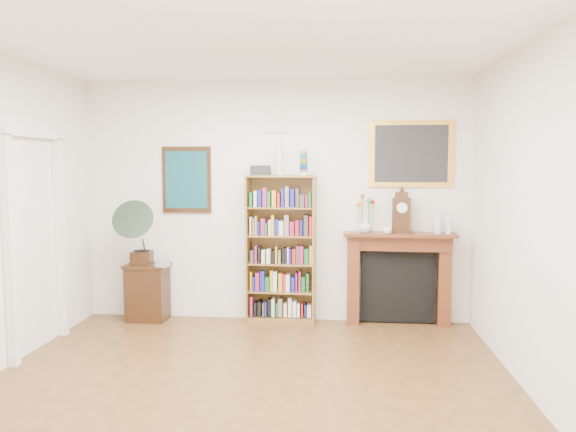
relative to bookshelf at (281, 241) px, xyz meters
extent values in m
cube|color=#502F18|center=(-0.08, -2.34, -0.96)|extent=(4.50, 5.00, 0.01)
cube|color=white|center=(-0.08, -2.34, 1.85)|extent=(4.50, 5.00, 0.01)
cube|color=white|center=(-0.08, 0.16, 0.45)|extent=(4.50, 0.01, 2.80)
cube|color=white|center=(-0.08, -4.84, 0.45)|extent=(4.50, 0.01, 2.80)
cube|color=white|center=(2.17, -2.34, 0.45)|extent=(0.01, 5.00, 2.80)
cube|color=white|center=(-2.29, -1.61, 0.10)|extent=(0.08, 0.08, 2.10)
cube|color=white|center=(-2.29, -0.67, 0.10)|extent=(0.08, 0.08, 2.10)
cube|color=white|center=(-2.29, -1.14, 1.18)|extent=(0.08, 1.02, 0.08)
cube|color=black|center=(-1.13, 0.14, 0.70)|extent=(0.58, 0.03, 0.78)
cube|color=#10464F|center=(-1.13, 0.13, 0.70)|extent=(0.50, 0.01, 0.67)
cube|color=white|center=(-0.08, 0.14, 1.40)|extent=(0.26, 0.03, 0.30)
cube|color=silver|center=(-0.08, 0.13, 1.40)|extent=(0.22, 0.01, 0.26)
cube|color=gold|center=(1.47, 0.14, 1.00)|extent=(0.95, 0.03, 0.75)
cube|color=#262628|center=(1.47, 0.13, 1.00)|extent=(0.82, 0.01, 0.65)
cube|color=brown|center=(-0.38, 0.00, -0.10)|extent=(0.04, 0.28, 1.71)
cube|color=brown|center=(0.38, 0.00, -0.10)|extent=(0.04, 0.28, 1.71)
cube|color=brown|center=(0.00, 0.00, 0.74)|extent=(0.80, 0.31, 0.02)
cube|color=brown|center=(0.00, 0.00, -0.92)|extent=(0.80, 0.31, 0.07)
cube|color=brown|center=(0.00, 0.13, -0.10)|extent=(0.78, 0.05, 1.71)
cube|color=brown|center=(0.00, 0.00, -0.58)|extent=(0.75, 0.29, 0.02)
cube|color=brown|center=(0.00, 0.00, -0.26)|extent=(0.75, 0.29, 0.02)
cube|color=brown|center=(0.00, 0.00, 0.06)|extent=(0.75, 0.29, 0.02)
cube|color=brown|center=(0.00, 0.00, 0.39)|extent=(0.75, 0.29, 0.02)
cube|color=black|center=(-1.58, -0.04, -0.62)|extent=(0.50, 0.37, 0.67)
cube|color=#4F2112|center=(0.83, 0.05, -0.44)|extent=(0.15, 0.19, 1.02)
cube|color=#4F2112|center=(1.85, 0.05, -0.44)|extent=(0.15, 0.19, 1.02)
cube|color=#4F2112|center=(1.34, 0.05, -0.01)|extent=(1.17, 0.24, 0.17)
cube|color=#4F2112|center=(1.34, 0.01, 0.09)|extent=(1.27, 0.36, 0.04)
cube|color=black|center=(1.34, 0.11, -0.52)|extent=(0.85, 0.09, 0.82)
cube|color=black|center=(-1.65, 0.02, -0.21)|extent=(0.26, 0.26, 0.14)
cylinder|color=black|center=(-1.65, 0.02, -0.14)|extent=(0.20, 0.20, 0.01)
cone|color=#2E4230|center=(-1.65, -0.13, 0.18)|extent=(0.53, 0.63, 0.60)
cube|color=silver|center=(-1.34, -0.19, -0.24)|extent=(0.15, 0.15, 0.08)
cube|color=black|center=(1.36, 0.02, 0.31)|extent=(0.22, 0.14, 0.40)
cylinder|color=white|center=(1.36, -0.04, 0.40)|extent=(0.12, 0.03, 0.12)
cube|color=black|center=(1.36, 0.02, 0.53)|extent=(0.16, 0.12, 0.07)
imported|color=silver|center=(0.96, 0.02, 0.19)|extent=(0.16, 0.16, 0.16)
imported|color=white|center=(1.19, -0.08, 0.14)|extent=(0.09, 0.09, 0.07)
cylinder|color=silver|center=(1.76, -0.01, 0.23)|extent=(0.07, 0.07, 0.24)
cylinder|color=silver|center=(1.88, 0.00, 0.21)|extent=(0.06, 0.06, 0.20)
camera|label=1|loc=(0.64, -6.34, 0.88)|focal=35.00mm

